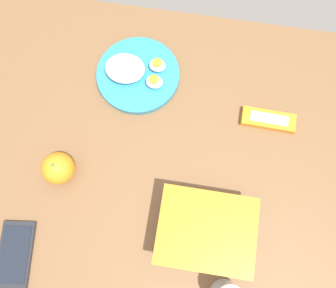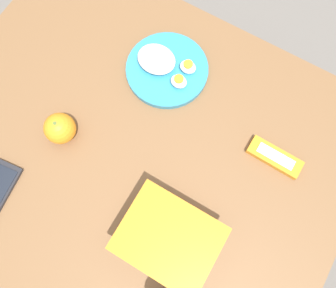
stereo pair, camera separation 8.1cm
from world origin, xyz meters
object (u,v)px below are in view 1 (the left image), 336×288
rice_plate (136,73)px  orange_fruit (58,168)px  food_container (205,231)px  candy_bar (268,120)px  cell_phone (15,254)px

rice_plate → orange_fruit: bearing=64.9°
food_container → candy_bar: food_container is taller
orange_fruit → candy_bar: orange_fruit is taller
food_container → rice_plate: bearing=-58.5°
food_container → cell_phone: (0.43, 0.12, -0.03)m
food_container → cell_phone: 0.44m
orange_fruit → rice_plate: 0.32m
orange_fruit → candy_bar: (-0.50, -0.21, -0.03)m
rice_plate → candy_bar: size_ratio=1.61×
candy_bar → cell_phone: bearing=37.2°
rice_plate → candy_bar: bearing=168.5°
rice_plate → cell_phone: (0.20, 0.50, -0.01)m
candy_bar → orange_fruit: bearing=23.3°
orange_fruit → rice_plate: bearing=-115.1°
orange_fruit → candy_bar: size_ratio=0.57×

